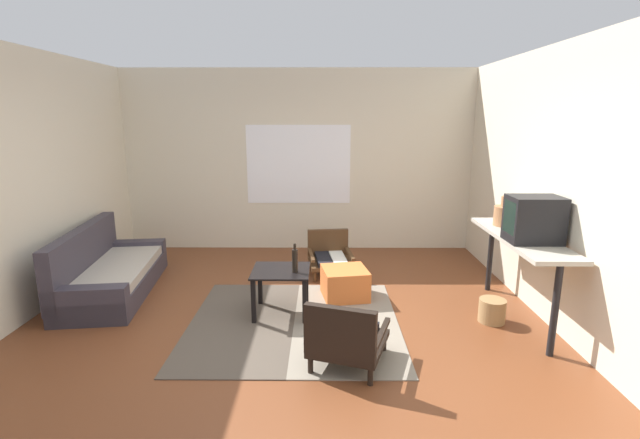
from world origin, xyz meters
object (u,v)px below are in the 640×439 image
at_px(coffee_table, 281,279).
at_px(ottoman_orange, 345,283).
at_px(clay_vase, 506,214).
at_px(armchair_by_window, 330,255).
at_px(console_shelf, 521,244).
at_px(crt_television, 534,219).
at_px(armchair_striped_foreground, 346,338).
at_px(couch, 109,273).
at_px(glass_bottle, 295,260).
at_px(wicker_basket, 492,311).

relative_size(coffee_table, ottoman_orange, 1.20).
bearing_deg(clay_vase, coffee_table, -171.73).
bearing_deg(armchair_by_window, console_shelf, -36.10).
bearing_deg(console_shelf, crt_television, -90.82).
relative_size(armchair_striped_foreground, ottoman_orange, 1.60).
bearing_deg(couch, glass_bottle, -16.03).
bearing_deg(ottoman_orange, crt_television, -23.21).
height_order(ottoman_orange, wicker_basket, ottoman_orange).
distance_m(armchair_striped_foreground, clay_vase, 2.36).
xyz_separation_m(armchair_by_window, console_shelf, (1.87, -1.36, 0.54)).
xyz_separation_m(armchair_striped_foreground, crt_television, (1.76, 0.74, 0.82)).
xyz_separation_m(armchair_striped_foreground, clay_vase, (1.77, 1.39, 0.73)).
xyz_separation_m(console_shelf, wicker_basket, (-0.27, -0.10, -0.66)).
bearing_deg(couch, armchair_by_window, 15.55).
distance_m(armchair_by_window, glass_bottle, 1.45).
bearing_deg(coffee_table, ottoman_orange, 32.42).
bearing_deg(wicker_basket, armchair_by_window, 137.62).
bearing_deg(armchair_by_window, ottoman_orange, -79.39).
height_order(coffee_table, armchair_by_window, armchair_by_window).
relative_size(coffee_table, wicker_basket, 2.24).
height_order(armchair_striped_foreground, wicker_basket, armchair_striped_foreground).
bearing_deg(couch, clay_vase, -2.82).
distance_m(armchair_striped_foreground, glass_bottle, 1.14).
bearing_deg(armchair_by_window, armchair_striped_foreground, -87.46).
relative_size(ottoman_orange, crt_television, 1.04).
distance_m(ottoman_orange, glass_bottle, 0.85).
xyz_separation_m(glass_bottle, wicker_basket, (1.97, -0.11, -0.49)).
distance_m(coffee_table, armchair_striped_foreground, 1.22).
bearing_deg(coffee_table, armchair_striped_foreground, -59.14).
xyz_separation_m(couch, armchair_by_window, (2.58, 0.72, 0.01)).
distance_m(ottoman_orange, console_shelf, 1.89).
bearing_deg(ottoman_orange, coffee_table, -147.58).
bearing_deg(crt_television, ottoman_orange, 156.79).
bearing_deg(armchair_striped_foreground, console_shelf, 28.58).
bearing_deg(wicker_basket, glass_bottle, 176.71).
bearing_deg(couch, console_shelf, -8.28).
distance_m(coffee_table, ottoman_orange, 0.83).
distance_m(ottoman_orange, crt_television, 2.07).
bearing_deg(ottoman_orange, glass_bottle, -136.67).
distance_m(couch, crt_television, 4.61).
relative_size(couch, console_shelf, 1.20).
relative_size(armchair_by_window, ottoman_orange, 1.36).
height_order(ottoman_orange, console_shelf, console_shelf).
bearing_deg(glass_bottle, crt_television, -5.95).
relative_size(couch, armchair_striped_foreground, 2.53).
xyz_separation_m(ottoman_orange, clay_vase, (1.71, -0.08, 0.82)).
xyz_separation_m(couch, glass_bottle, (2.21, -0.63, 0.37)).
bearing_deg(armchair_striped_foreground, clay_vase, 38.20).
distance_m(couch, wicker_basket, 4.25).
xyz_separation_m(crt_television, glass_bottle, (-2.24, 0.23, -0.48)).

